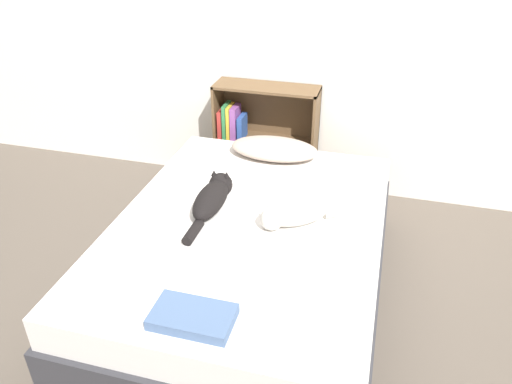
{
  "coord_description": "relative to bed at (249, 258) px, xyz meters",
  "views": [
    {
      "loc": [
        0.64,
        -2.2,
        2.07
      ],
      "look_at": [
        0.0,
        0.15,
        0.61
      ],
      "focal_mm": 35.0,
      "sensor_mm": 36.0,
      "label": 1
    }
  ],
  "objects": [
    {
      "name": "bed",
      "position": [
        0.0,
        0.0,
        0.0
      ],
      "size": [
        1.49,
        2.01,
        0.51
      ],
      "color": "#333338",
      "rests_on": "ground_plane"
    },
    {
      "name": "cat_dark",
      "position": [
        -0.24,
        0.08,
        0.33
      ],
      "size": [
        0.16,
        0.6,
        0.16
      ],
      "rotation": [
        0.0,
        0.0,
        1.56
      ],
      "color": "black",
      "rests_on": "bed"
    },
    {
      "name": "bookshelf",
      "position": [
        -0.26,
        1.27,
        0.2
      ],
      "size": [
        0.78,
        0.26,
        0.86
      ],
      "color": "brown",
      "rests_on": "ground_plane"
    },
    {
      "name": "wall_back",
      "position": [
        0.0,
        1.41,
        1.0
      ],
      "size": [
        8.0,
        0.06,
        2.5
      ],
      "color": "white",
      "rests_on": "ground_plane"
    },
    {
      "name": "cat_light",
      "position": [
        0.25,
        0.03,
        0.33
      ],
      "size": [
        0.47,
        0.36,
        0.15
      ],
      "rotation": [
        0.0,
        0.0,
        3.74
      ],
      "color": "beige",
      "rests_on": "bed"
    },
    {
      "name": "pillow",
      "position": [
        -0.05,
        0.81,
        0.32
      ],
      "size": [
        0.6,
        0.33,
        0.12
      ],
      "color": "#B29E8E",
      "rests_on": "bed"
    },
    {
      "name": "blanket_fold",
      "position": [
        -0.02,
        -0.79,
        0.29
      ],
      "size": [
        0.35,
        0.21,
        0.05
      ],
      "color": "#4C668E",
      "rests_on": "bed"
    },
    {
      "name": "ground_plane",
      "position": [
        0.0,
        0.0,
        -0.25
      ],
      "size": [
        8.0,
        8.0,
        0.0
      ],
      "primitive_type": "plane",
      "color": "brown"
    }
  ]
}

